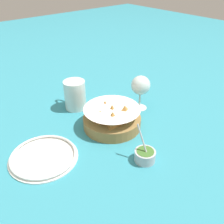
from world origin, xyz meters
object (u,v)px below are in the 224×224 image
wine_glass (141,86)px  beer_mug (75,96)px  sauce_cup (145,155)px  side_plate (43,156)px  food_basket (112,118)px

wine_glass → beer_mug: (0.17, 0.20, -0.04)m
wine_glass → beer_mug: bearing=48.8°
sauce_cup → side_plate: (0.21, 0.23, -0.01)m
food_basket → sauce_cup: bearing=168.7°
wine_glass → food_basket: bearing=99.6°
sauce_cup → beer_mug: 0.40m
wine_glass → side_plate: size_ratio=0.66×
beer_mug → side_plate: beer_mug is taller
beer_mug → wine_glass: bearing=-131.2°
food_basket → beer_mug: 0.20m
beer_mug → food_basket: bearing=-173.0°
beer_mug → side_plate: size_ratio=0.62×
wine_glass → side_plate: (-0.02, 0.44, -0.09)m
food_basket → side_plate: food_basket is taller
sauce_cup → wine_glass: 0.32m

